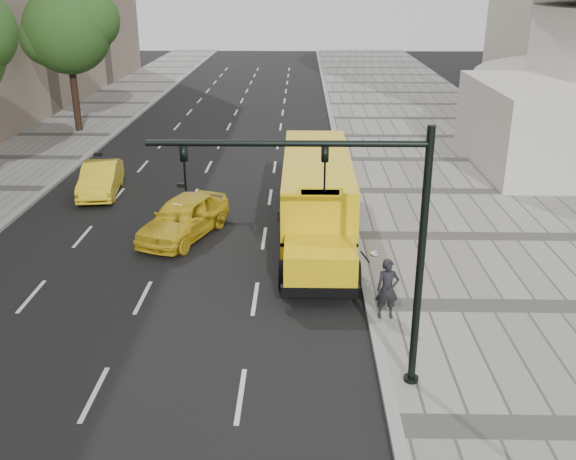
{
  "coord_description": "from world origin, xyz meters",
  "views": [
    {
      "loc": [
        3.89,
        -22.72,
        9.2
      ],
      "look_at": [
        3.5,
        -4.0,
        1.9
      ],
      "focal_mm": 40.0,
      "sensor_mm": 36.0,
      "label": 1
    }
  ],
  "objects_px": {
    "taxi_far": "(101,179)",
    "traffic_signal": "(359,229)",
    "school_bus": "(317,190)",
    "pedestrian": "(387,289)",
    "tree_c": "(69,29)",
    "taxi_near": "(184,217)"
  },
  "relations": [
    {
      "from": "tree_c",
      "to": "taxi_near",
      "type": "distance_m",
      "value": 21.22
    },
    {
      "from": "school_bus",
      "to": "taxi_near",
      "type": "relative_size",
      "value": 2.45
    },
    {
      "from": "tree_c",
      "to": "school_bus",
      "type": "relative_size",
      "value": 0.78
    },
    {
      "from": "tree_c",
      "to": "traffic_signal",
      "type": "relative_size",
      "value": 1.41
    },
    {
      "from": "taxi_far",
      "to": "pedestrian",
      "type": "xyz_separation_m",
      "value": [
        11.65,
        -11.61,
        0.32
      ]
    },
    {
      "from": "school_bus",
      "to": "taxi_near",
      "type": "xyz_separation_m",
      "value": [
        -5.05,
        -0.43,
        -0.96
      ]
    },
    {
      "from": "tree_c",
      "to": "pedestrian",
      "type": "bearing_deg",
      "value": -55.47
    },
    {
      "from": "school_bus",
      "to": "traffic_signal",
      "type": "distance_m",
      "value": 10.3
    },
    {
      "from": "tree_c",
      "to": "traffic_signal",
      "type": "bearing_deg",
      "value": -60.46
    },
    {
      "from": "tree_c",
      "to": "traffic_signal",
      "type": "distance_m",
      "value": 31.71
    },
    {
      "from": "traffic_signal",
      "to": "pedestrian",
      "type": "bearing_deg",
      "value": 69.44
    },
    {
      "from": "tree_c",
      "to": "taxi_near",
      "type": "height_order",
      "value": "tree_c"
    },
    {
      "from": "school_bus",
      "to": "pedestrian",
      "type": "height_order",
      "value": "school_bus"
    },
    {
      "from": "taxi_near",
      "to": "school_bus",
      "type": "bearing_deg",
      "value": 25.31
    },
    {
      "from": "tree_c",
      "to": "pedestrian",
      "type": "distance_m",
      "value": 30.07
    },
    {
      "from": "pedestrian",
      "to": "taxi_far",
      "type": "bearing_deg",
      "value": 130.8
    },
    {
      "from": "traffic_signal",
      "to": "school_bus",
      "type": "bearing_deg",
      "value": 93.95
    },
    {
      "from": "tree_c",
      "to": "pedestrian",
      "type": "relative_size",
      "value": 5.03
    },
    {
      "from": "school_bus",
      "to": "taxi_near",
      "type": "distance_m",
      "value": 5.16
    },
    {
      "from": "taxi_far",
      "to": "traffic_signal",
      "type": "distance_m",
      "value": 18.4
    },
    {
      "from": "pedestrian",
      "to": "traffic_signal",
      "type": "xyz_separation_m",
      "value": [
        -1.18,
        -3.14,
        3.05
      ]
    },
    {
      "from": "traffic_signal",
      "to": "taxi_far",
      "type": "bearing_deg",
      "value": 125.37
    }
  ]
}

